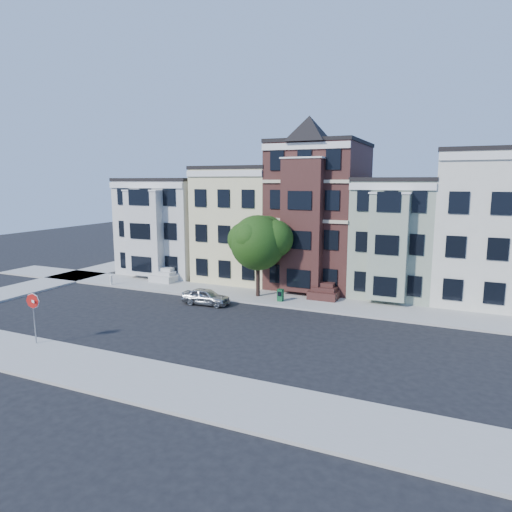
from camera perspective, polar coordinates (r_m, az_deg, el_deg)
The scene contains 13 objects.
ground at distance 27.75m, azimuth -0.88°, elevation -9.65°, with size 120.00×120.00×0.00m, color black.
far_sidewalk at distance 34.82m, azimuth 4.76°, elevation -5.58°, with size 60.00×4.00×0.15m, color #9E9B93.
near_sidewalk at distance 21.29m, azimuth -10.45°, elevation -15.71°, with size 60.00×4.00×0.15m, color #9E9B93.
house_white at distance 46.56m, azimuth -10.06°, elevation 3.64°, with size 8.00×9.00×9.00m, color beige.
house_yellow at distance 42.53m, azimuth -1.12°, elevation 3.92°, with size 7.00×9.00×10.00m, color beige.
house_brown at distance 39.95m, azimuth 8.02°, elevation 4.92°, with size 7.00×9.00×12.00m, color #3D1D19.
house_green at distance 38.78m, azimuth 17.22°, elevation 2.23°, with size 6.00×9.00×9.00m, color gray.
house_cream at distance 38.46m, azimuth 27.70°, elevation 3.02°, with size 8.00×9.00×11.00m, color silver.
street_tree at distance 35.02m, azimuth 0.25°, elevation 1.20°, with size 6.72×6.72×7.82m, color #274C16, non-canonical shape.
parked_car at distance 33.94m, azimuth -6.28°, elevation -5.06°, with size 1.45×3.60×1.23m, color #989A9E.
newspaper_box at distance 34.23m, azimuth 3.07°, elevation -4.90°, with size 0.41×0.37×0.92m, color #13502B.
fire_hydrant at distance 41.53m, azimuth -17.65°, elevation -2.97°, with size 0.23×0.23×0.66m, color silver.
stop_sign at distance 28.02m, azimuth -25.99°, elevation -6.66°, with size 0.89×0.12×3.22m, color #AC1612, non-canonical shape.
Camera 1 is at (11.19, -23.73, 9.05)m, focal length 32.00 mm.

